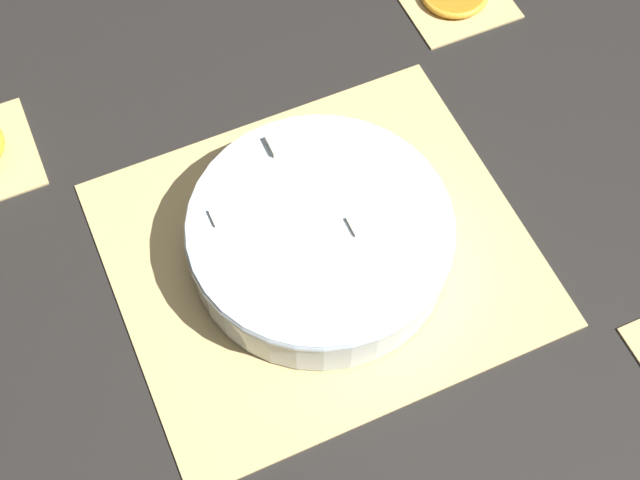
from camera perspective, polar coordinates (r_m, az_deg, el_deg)
name	(u,v)px	position (r m, az deg, el deg)	size (l,w,h in m)	color
ground_plane	(320,254)	(1.05, 0.00, -0.88)	(6.00, 6.00, 0.00)	black
bamboo_mat_center	(320,252)	(1.04, 0.00, -0.80)	(0.47, 0.42, 0.01)	#D6B775
fruit_salad_bowl	(319,235)	(1.01, -0.03, 0.35)	(0.30, 0.30, 0.07)	silver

